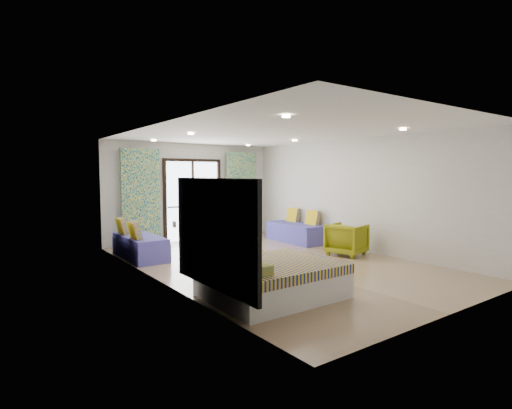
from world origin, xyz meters
TOP-DOWN VIEW (x-y plane):
  - floor at (0.00, 0.00)m, footprint 5.00×7.50m
  - ceiling at (0.00, 0.00)m, footprint 5.00×7.50m
  - wall_back at (0.00, 3.75)m, footprint 5.00×0.01m
  - wall_front at (0.00, -3.75)m, footprint 5.00×0.01m
  - wall_left at (-2.50, 0.00)m, footprint 0.01×7.50m
  - wall_right at (2.50, 0.00)m, footprint 0.01×7.50m
  - balcony_door at (0.00, 3.72)m, footprint 1.76×0.08m
  - balcony_rail at (0.00, 3.73)m, footprint 1.52×0.03m
  - curtain_left at (-1.55, 3.57)m, footprint 1.00×0.10m
  - curtain_right at (1.55, 3.57)m, footprint 1.00×0.10m
  - downlight_a at (-1.40, -2.00)m, footprint 0.12×0.12m
  - downlight_b at (1.40, -2.00)m, footprint 0.12×0.12m
  - downlight_c at (-1.40, 1.00)m, footprint 0.12×0.12m
  - downlight_d at (1.40, 1.00)m, footprint 0.12×0.12m
  - downlight_e at (-1.40, 3.00)m, footprint 0.12×0.12m
  - downlight_f at (1.40, 3.00)m, footprint 0.12×0.12m
  - headboard at (-2.46, -1.76)m, footprint 0.06×2.10m
  - switch_plate at (-2.47, -0.51)m, footprint 0.02×0.10m
  - bed at (-1.48, -1.76)m, footprint 1.90×1.55m
  - daybed_left at (-2.12, 2.15)m, footprint 0.71×1.79m
  - daybed_right at (2.12, 1.74)m, footprint 0.80×1.84m
  - coffee_table at (-0.01, 2.56)m, footprint 0.70×0.70m
  - vase at (0.06, 2.48)m, footprint 0.23×0.24m
  - armchair at (1.86, -0.30)m, footprint 0.90×0.93m

SIDE VIEW (x-z plane):
  - floor at x=0.00m, z-range -0.01..0.01m
  - bed at x=-1.48m, z-range -0.05..0.60m
  - daybed_left at x=-2.12m, z-range -0.17..0.72m
  - daybed_right at x=2.12m, z-range -0.17..0.72m
  - coffee_table at x=-0.01m, z-range 0.01..0.73m
  - armchair at x=1.86m, z-range 0.00..0.79m
  - vase at x=0.06m, z-range 0.42..0.62m
  - balcony_rail at x=0.00m, z-range 0.93..0.97m
  - headboard at x=-2.46m, z-range 0.30..1.80m
  - switch_plate at x=-2.47m, z-range 1.00..1.10m
  - curtain_left at x=-1.55m, z-range 0.00..2.50m
  - curtain_right at x=1.55m, z-range 0.00..2.50m
  - balcony_door at x=0.00m, z-range 0.12..2.40m
  - wall_back at x=0.00m, z-range 0.00..2.70m
  - wall_front at x=0.00m, z-range 0.00..2.70m
  - wall_left at x=-2.50m, z-range 0.00..2.70m
  - wall_right at x=2.50m, z-range 0.00..2.70m
  - downlight_a at x=-1.40m, z-range 2.66..2.68m
  - downlight_b at x=1.40m, z-range 2.66..2.68m
  - downlight_c at x=-1.40m, z-range 2.66..2.68m
  - downlight_d at x=1.40m, z-range 2.66..2.68m
  - downlight_e at x=-1.40m, z-range 2.66..2.68m
  - downlight_f at x=1.40m, z-range 2.66..2.68m
  - ceiling at x=0.00m, z-range 2.70..2.71m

